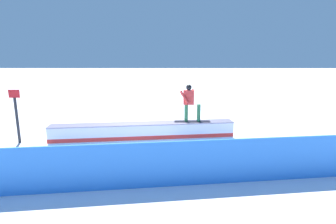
# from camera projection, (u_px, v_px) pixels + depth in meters

# --- Properties ---
(ground_plane) EXTENTS (120.00, 120.00, 0.00)m
(ground_plane) POSITION_uv_depth(u_px,v_px,m) (144.00, 140.00, 10.44)
(ground_plane) COLOR white
(grind_box) EXTENTS (7.08, 1.50, 0.68)m
(grind_box) POSITION_uv_depth(u_px,v_px,m) (144.00, 132.00, 10.38)
(grind_box) COLOR white
(grind_box) RESTS_ON ground_plane
(snowboarder) EXTENTS (1.41, 0.42, 1.47)m
(snowboarder) POSITION_uv_depth(u_px,v_px,m) (190.00, 102.00, 10.36)
(snowboarder) COLOR black
(snowboarder) RESTS_ON grind_box
(safety_fence) EXTENTS (13.55, 1.80, 1.18)m
(safety_fence) POSITION_uv_depth(u_px,v_px,m) (128.00, 166.00, 6.52)
(safety_fence) COLOR #3281EE
(safety_fence) RESTS_ON ground_plane
(trail_marker) EXTENTS (0.40, 0.10, 2.02)m
(trail_marker) POSITION_uv_depth(u_px,v_px,m) (17.00, 115.00, 9.91)
(trail_marker) COLOR #262628
(trail_marker) RESTS_ON ground_plane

